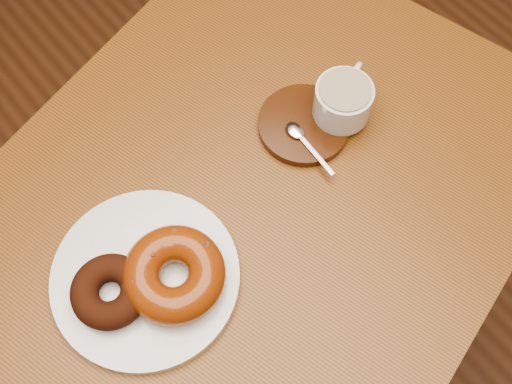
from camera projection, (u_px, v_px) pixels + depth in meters
ground at (306, 317)px, 1.65m from camera, size 6.00×6.00×0.00m
cafe_table at (246, 242)px, 0.98m from camera, size 1.03×0.87×0.84m
donut_plate at (146, 277)px, 0.81m from camera, size 0.27×0.27×0.01m
donut_cinnamon at (110, 291)px, 0.78m from camera, size 0.12×0.12×0.04m
donut_caramel at (174, 274)px, 0.78m from camera, size 0.16×0.16×0.05m
saucer at (304, 125)px, 0.91m from camera, size 0.18×0.18×0.01m
coffee_cup at (343, 100)px, 0.89m from camera, size 0.10×0.08×0.06m
teaspoon at (299, 135)px, 0.89m from camera, size 0.02×0.10×0.01m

